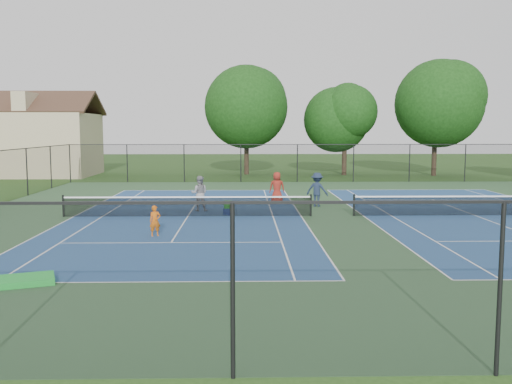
{
  "coord_description": "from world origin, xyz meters",
  "views": [
    {
      "loc": [
        -4.32,
        -27.25,
        4.19
      ],
      "look_at": [
        -3.73,
        -1.0,
        1.3
      ],
      "focal_mm": 40.0,
      "sensor_mm": 36.0,
      "label": 1
    }
  ],
  "objects_px": {
    "tree_back_d": "(436,100)",
    "bystander_c": "(277,188)",
    "tree_back_b": "(246,103)",
    "clapboard_house": "(37,142)",
    "ball_hopper": "(228,205)",
    "bystander_b": "(317,190)",
    "tree_back_c": "(345,115)",
    "child_player": "(155,221)",
    "instructor": "(199,193)",
    "ball_crate": "(228,212)"
  },
  "relations": [
    {
      "from": "instructor",
      "to": "tree_back_c",
      "type": "bearing_deg",
      "value": -113.38
    },
    {
      "from": "clapboard_house",
      "to": "tree_back_d",
      "type": "bearing_deg",
      "value": -1.59
    },
    {
      "from": "ball_crate",
      "to": "ball_hopper",
      "type": "height_order",
      "value": "ball_hopper"
    },
    {
      "from": "tree_back_d",
      "to": "bystander_c",
      "type": "height_order",
      "value": "tree_back_d"
    },
    {
      "from": "tree_back_c",
      "to": "instructor",
      "type": "distance_m",
      "value": 26.22
    },
    {
      "from": "bystander_b",
      "to": "tree_back_c",
      "type": "bearing_deg",
      "value": -80.29
    },
    {
      "from": "clapboard_house",
      "to": "ball_crate",
      "type": "height_order",
      "value": "clapboard_house"
    },
    {
      "from": "tree_back_b",
      "to": "ball_crate",
      "type": "xyz_separation_m",
      "value": [
        -1.08,
        -25.46,
        -6.43
      ]
    },
    {
      "from": "bystander_b",
      "to": "bystander_c",
      "type": "distance_m",
      "value": 2.52
    },
    {
      "from": "child_player",
      "to": "tree_back_d",
      "type": "bearing_deg",
      "value": 33.17
    },
    {
      "from": "tree_back_b",
      "to": "tree_back_c",
      "type": "bearing_deg",
      "value": -6.34
    },
    {
      "from": "bystander_b",
      "to": "ball_hopper",
      "type": "distance_m",
      "value": 5.63
    },
    {
      "from": "tree_back_d",
      "to": "ball_hopper",
      "type": "height_order",
      "value": "tree_back_d"
    },
    {
      "from": "clapboard_house",
      "to": "ball_crate",
      "type": "distance_m",
      "value": 30.46
    },
    {
      "from": "bystander_c",
      "to": "bystander_b",
      "type": "bearing_deg",
      "value": 147.65
    },
    {
      "from": "tree_back_c",
      "to": "clapboard_house",
      "type": "relative_size",
      "value": 0.78
    },
    {
      "from": "tree_back_c",
      "to": "ball_hopper",
      "type": "bearing_deg",
      "value": -112.4
    },
    {
      "from": "instructor",
      "to": "ball_crate",
      "type": "xyz_separation_m",
      "value": [
        1.49,
        -1.38,
        -0.75
      ]
    },
    {
      "from": "tree_back_c",
      "to": "bystander_b",
      "type": "distance_m",
      "value": 22.63
    },
    {
      "from": "bystander_b",
      "to": "ball_crate",
      "type": "bearing_deg",
      "value": 54.98
    },
    {
      "from": "tree_back_b",
      "to": "tree_back_d",
      "type": "relative_size",
      "value": 0.97
    },
    {
      "from": "clapboard_house",
      "to": "bystander_b",
      "type": "bearing_deg",
      "value": -43.48
    },
    {
      "from": "instructor",
      "to": "bystander_b",
      "type": "height_order",
      "value": "bystander_b"
    },
    {
      "from": "tree_back_b",
      "to": "clapboard_house",
      "type": "distance_m",
      "value": 19.35
    },
    {
      "from": "clapboard_house",
      "to": "ball_hopper",
      "type": "relative_size",
      "value": 28.85
    },
    {
      "from": "bystander_b",
      "to": "bystander_c",
      "type": "height_order",
      "value": "bystander_b"
    },
    {
      "from": "bystander_b",
      "to": "ball_hopper",
      "type": "bearing_deg",
      "value": 54.98
    },
    {
      "from": "tree_back_d",
      "to": "ball_hopper",
      "type": "xyz_separation_m",
      "value": [
        -18.08,
        -23.46,
        -6.31
      ]
    },
    {
      "from": "tree_back_c",
      "to": "instructor",
      "type": "xyz_separation_m",
      "value": [
        -11.57,
        -23.08,
        -4.57
      ]
    },
    {
      "from": "bystander_c",
      "to": "ball_crate",
      "type": "height_order",
      "value": "bystander_c"
    },
    {
      "from": "child_player",
      "to": "ball_crate",
      "type": "xyz_separation_m",
      "value": [
        2.71,
        5.57,
        -0.45
      ]
    },
    {
      "from": "child_player",
      "to": "clapboard_house",
      "type": "bearing_deg",
      "value": 95.64
    },
    {
      "from": "tree_back_c",
      "to": "child_player",
      "type": "height_order",
      "value": "tree_back_c"
    },
    {
      "from": "tree_back_c",
      "to": "clapboard_house",
      "type": "xyz_separation_m",
      "value": [
        -28.0,
        -0.0,
        -2.39
      ]
    },
    {
      "from": "tree_back_b",
      "to": "child_player",
      "type": "height_order",
      "value": "tree_back_b"
    },
    {
      "from": "tree_back_b",
      "to": "ball_hopper",
      "type": "height_order",
      "value": "tree_back_b"
    },
    {
      "from": "tree_back_c",
      "to": "instructor",
      "type": "height_order",
      "value": "tree_back_c"
    },
    {
      "from": "ball_crate",
      "to": "ball_hopper",
      "type": "distance_m",
      "value": 0.35
    },
    {
      "from": "tree_back_b",
      "to": "clapboard_house",
      "type": "bearing_deg",
      "value": -176.99
    },
    {
      "from": "bystander_b",
      "to": "tree_back_b",
      "type": "bearing_deg",
      "value": -57.13
    },
    {
      "from": "tree_back_b",
      "to": "ball_hopper",
      "type": "bearing_deg",
      "value": -92.43
    },
    {
      "from": "instructor",
      "to": "bystander_b",
      "type": "xyz_separation_m",
      "value": [
        6.28,
        1.55,
        0.02
      ]
    },
    {
      "from": "ball_hopper",
      "to": "tree_back_b",
      "type": "bearing_deg",
      "value": 87.57
    },
    {
      "from": "clapboard_house",
      "to": "tree_back_c",
      "type": "bearing_deg",
      "value": 0.0
    },
    {
      "from": "clapboard_house",
      "to": "ball_hopper",
      "type": "distance_m",
      "value": 30.43
    },
    {
      "from": "ball_hopper",
      "to": "bystander_b",
      "type": "bearing_deg",
      "value": 31.45
    },
    {
      "from": "tree_back_c",
      "to": "bystander_b",
      "type": "xyz_separation_m",
      "value": [
        -5.29,
        -21.53,
        -4.55
      ]
    },
    {
      "from": "tree_back_b",
      "to": "child_player",
      "type": "relative_size",
      "value": 8.23
    },
    {
      "from": "instructor",
      "to": "bystander_c",
      "type": "height_order",
      "value": "instructor"
    },
    {
      "from": "ball_hopper",
      "to": "clapboard_house",
      "type": "bearing_deg",
      "value": 126.23
    }
  ]
}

